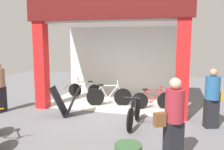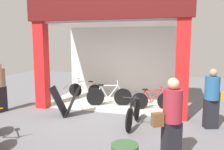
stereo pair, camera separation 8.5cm
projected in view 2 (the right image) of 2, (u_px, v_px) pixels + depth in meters
The scene contains 9 objects.
ground_plane at pixel (106, 113), 7.67m from camera, with size 18.08×18.08×0.00m, color slate.
shop_facade at pixel (117, 49), 8.68m from camera, with size 5.24×3.08×3.84m.
bicycle_inside_0 at pixel (109, 96), 8.44m from camera, with size 1.58×0.54×0.90m.
bicycle_inside_1 at pixel (153, 100), 8.00m from camera, with size 1.41×0.56×0.82m.
bicycle_inside_2 at pixel (85, 90), 9.73m from camera, with size 1.45×0.40×0.80m.
bicycle_parked_0 at pixel (133, 113), 6.45m from camera, with size 0.43×1.58×0.87m.
sandwich_board_sign at pixel (66, 101), 7.31m from camera, with size 0.98×0.72×0.93m.
pedestrian_0 at pixel (171, 119), 4.40m from camera, with size 0.63×0.52×1.65m.
pedestrian_2 at pixel (212, 97), 6.21m from camera, with size 0.66×0.48×1.60m.
Camera 2 is at (2.25, -7.07, 2.30)m, focal length 37.66 mm.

